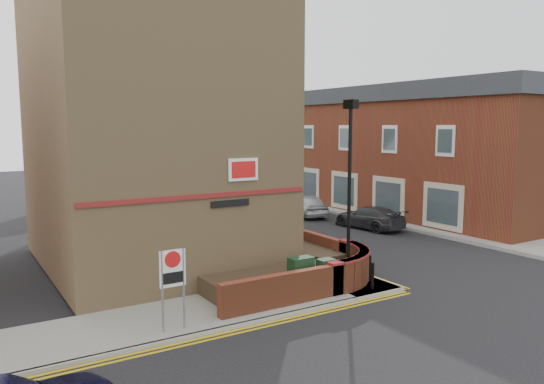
{
  "coord_description": "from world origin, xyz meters",
  "views": [
    {
      "loc": [
        -9.95,
        -12.48,
        5.56
      ],
      "look_at": [
        0.27,
        4.0,
        3.14
      ],
      "focal_mm": 35.0,
      "sensor_mm": 36.0,
      "label": 1
    }
  ],
  "objects": [
    {
      "name": "yellow_lines_side",
      "position": [
        -3.5,
        -0.25,
        0.01
      ],
      "size": [
        13.0,
        0.28,
        0.01
      ],
      "primitive_type": "cube",
      "color": "gold",
      "rests_on": "ground"
    },
    {
      "name": "far_terrace",
      "position": [
        14.5,
        17.0,
        4.04
      ],
      "size": [
        5.4,
        30.4,
        8.0
      ],
      "color": "brown",
      "rests_on": "ground"
    },
    {
      "name": "pavement_main",
      "position": [
        2.0,
        16.0,
        0.06
      ],
      "size": [
        2.0,
        32.0,
        0.12
      ],
      "primitive_type": "cube",
      "color": "gray",
      "rests_on": "ground"
    },
    {
      "name": "bollard_far",
      "position": [
        2.6,
        1.2,
        0.57
      ],
      "size": [
        0.11,
        0.11,
        0.9
      ],
      "primitive_type": "cylinder",
      "color": "black",
      "rests_on": "pavement_corner"
    },
    {
      "name": "far_terrace_cream",
      "position": [
        14.5,
        38.0,
        4.05
      ],
      "size": [
        5.4,
        12.4,
        8.0
      ],
      "color": "#BAAE9A",
      "rests_on": "ground"
    },
    {
      "name": "tree_far",
      "position": [
        2.0,
        30.05,
        4.91
      ],
      "size": [
        3.81,
        3.81,
        7.0
      ],
      "color": "#382B1E",
      "rests_on": "pavement_main"
    },
    {
      "name": "kerb_main_near",
      "position": [
        3.0,
        16.0,
        0.06
      ],
      "size": [
        0.15,
        32.0,
        0.12
      ],
      "primitive_type": "cube",
      "color": "gray",
      "rests_on": "ground"
    },
    {
      "name": "pavement_corner",
      "position": [
        -3.5,
        1.5,
        0.06
      ],
      "size": [
        13.0,
        3.0,
        0.12
      ],
      "primitive_type": "cube",
      "color": "gray",
      "rests_on": "ground"
    },
    {
      "name": "lamppost",
      "position": [
        1.6,
        1.2,
        3.34
      ],
      "size": [
        0.25,
        0.5,
        6.3
      ],
      "color": "black",
      "rests_on": "pavement_corner"
    },
    {
      "name": "bollard_near",
      "position": [
        2.0,
        0.4,
        0.57
      ],
      "size": [
        0.11,
        0.11,
        0.9
      ],
      "primitive_type": "cylinder",
      "color": "black",
      "rests_on": "pavement_corner"
    },
    {
      "name": "grey_car_far",
      "position": [
        9.56,
        8.9,
        0.61
      ],
      "size": [
        2.14,
        4.37,
        1.22
      ],
      "primitive_type": "imported",
      "rotation": [
        0.0,
        0.0,
        3.25
      ],
      "color": "#2E2F33",
      "rests_on": "ground"
    },
    {
      "name": "red_car_main",
      "position": [
        4.97,
        16.0,
        0.6
      ],
      "size": [
        3.03,
        4.69,
        1.2
      ],
      "primitive_type": "imported",
      "rotation": [
        0.0,
        0.0,
        0.26
      ],
      "color": "#963310",
      "rests_on": "ground"
    },
    {
      "name": "utility_cabinet_large",
      "position": [
        -0.3,
        1.3,
        0.72
      ],
      "size": [
        0.8,
        0.45,
        1.2
      ],
      "primitive_type": "cube",
      "color": "#163218",
      "rests_on": "pavement_corner"
    },
    {
      "name": "ground",
      "position": [
        0.0,
        0.0,
        0.0
      ],
      "size": [
        120.0,
        120.0,
        0.0
      ],
      "primitive_type": "plane",
      "color": "black",
      "rests_on": "ground"
    },
    {
      "name": "kerb_main_far",
      "position": [
        11.0,
        13.0,
        0.06
      ],
      "size": [
        0.15,
        40.0,
        0.12
      ],
      "primitive_type": "cube",
      "color": "gray",
      "rests_on": "ground"
    },
    {
      "name": "zone_sign",
      "position": [
        -5.0,
        0.5,
        1.64
      ],
      "size": [
        0.72,
        0.07,
        2.2
      ],
      "color": "slate",
      "rests_on": "pavement_corner"
    },
    {
      "name": "silver_car_near",
      "position": [
        3.87,
        15.85,
        0.75
      ],
      "size": [
        2.37,
        4.77,
        1.5
      ],
      "primitive_type": "imported",
      "rotation": [
        0.0,
        0.0,
        0.18
      ],
      "color": "#9E9FA5",
      "rests_on": "ground"
    },
    {
      "name": "yellow_lines_main",
      "position": [
        3.25,
        16.0,
        0.01
      ],
      "size": [
        0.28,
        32.0,
        0.01
      ],
      "primitive_type": "cube",
      "color": "gold",
      "rests_on": "ground"
    },
    {
      "name": "utility_cabinet_small",
      "position": [
        0.5,
        1.0,
        0.67
      ],
      "size": [
        0.55,
        0.4,
        1.1
      ],
      "primitive_type": "cube",
      "color": "#163218",
      "rests_on": "pavement_corner"
    },
    {
      "name": "traffic_light_assembly",
      "position": [
        2.4,
        25.0,
        2.78
      ],
      "size": [
        0.2,
        0.16,
        4.2
      ],
      "color": "black",
      "rests_on": "pavement_main"
    },
    {
      "name": "garden_wall",
      "position": [
        0.0,
        2.5,
        0.0
      ],
      "size": [
        6.8,
        6.0,
        1.2
      ],
      "primitive_type": null,
      "color": "brown",
      "rests_on": "ground"
    },
    {
      "name": "corner_building",
      "position": [
        -2.84,
        8.0,
        6.23
      ],
      "size": [
        8.95,
        10.4,
        13.6
      ],
      "color": "#9F8054",
      "rests_on": "ground"
    },
    {
      "name": "kerb_side",
      "position": [
        -3.5,
        0.0,
        0.06
      ],
      "size": [
        13.0,
        0.15,
        0.12
      ],
      "primitive_type": "cube",
      "color": "gray",
      "rests_on": "ground"
    },
    {
      "name": "tree_near",
      "position": [
        2.0,
        14.05,
        4.7
      ],
      "size": [
        3.64,
        3.65,
        6.7
      ],
      "color": "#382B1E",
      "rests_on": "pavement_main"
    },
    {
      "name": "tree_mid",
      "position": [
        2.0,
        22.05,
        5.2
      ],
      "size": [
        4.03,
        4.03,
        7.42
      ],
      "color": "#382B1E",
      "rests_on": "pavement_main"
    },
    {
      "name": "pavement_far",
      "position": [
        13.0,
        13.0,
        0.06
      ],
      "size": [
        4.0,
        40.0,
        0.12
      ],
      "primitive_type": "cube",
      "color": "gray",
      "rests_on": "ground"
    },
    {
      "name": "silver_car_far",
      "position": [
        9.0,
        14.0,
        0.69
      ],
      "size": [
        2.61,
        4.32,
        1.38
      ],
      "primitive_type": "imported",
      "rotation": [
        0.0,
        0.0,
        2.88
      ],
      "color": "#ACAEB4",
      "rests_on": "ground"
    }
  ]
}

